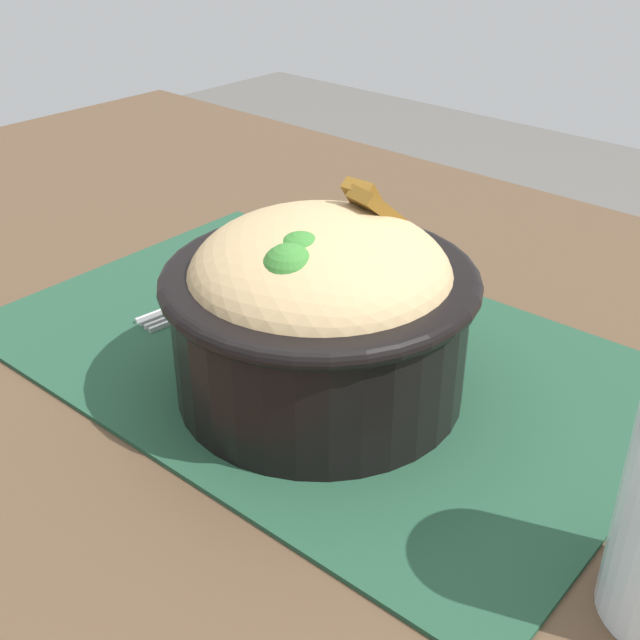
# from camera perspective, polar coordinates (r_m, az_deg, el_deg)

# --- Properties ---
(table) EXTENTS (1.29, 0.77, 0.76)m
(table) POSITION_cam_1_polar(r_m,az_deg,el_deg) (0.60, -1.31, -7.52)
(table) COLOR #4C3826
(table) RESTS_ON ground_plane
(placemat) EXTENTS (0.45, 0.30, 0.00)m
(placemat) POSITION_cam_1_polar(r_m,az_deg,el_deg) (0.55, -0.49, -2.53)
(placemat) COLOR #1E422D
(placemat) RESTS_ON table
(bowl) EXTENTS (0.19, 0.19, 0.13)m
(bowl) POSITION_cam_1_polar(r_m,az_deg,el_deg) (0.48, -0.01, 0.95)
(bowl) COLOR black
(bowl) RESTS_ON placemat
(fork) EXTENTS (0.03, 0.13, 0.00)m
(fork) POSITION_cam_1_polar(r_m,az_deg,el_deg) (0.62, -7.60, 1.45)
(fork) COLOR #B5B5B5
(fork) RESTS_ON placemat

